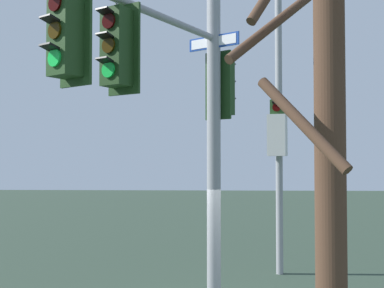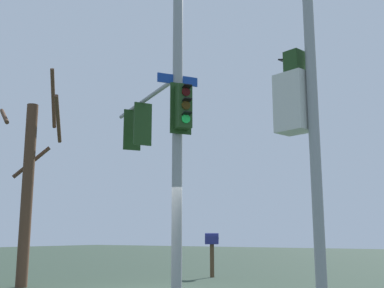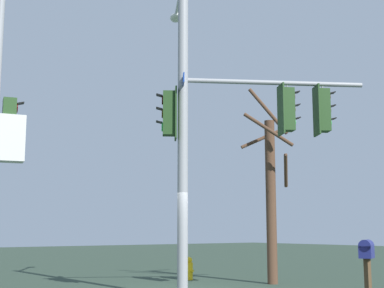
# 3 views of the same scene
# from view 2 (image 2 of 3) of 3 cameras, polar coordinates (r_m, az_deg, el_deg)

# --- Properties ---
(main_signal_pole_assembly) EXTENTS (4.89, 4.66, 8.29)m
(main_signal_pole_assembly) POSITION_cam_2_polar(r_m,az_deg,el_deg) (12.94, -3.92, 3.85)
(main_signal_pole_assembly) COLOR gray
(main_signal_pole_assembly) RESTS_ON ground
(secondary_pole_assembly) EXTENTS (0.60, 0.81, 8.28)m
(secondary_pole_assembly) POSITION_cam_2_polar(r_m,az_deg,el_deg) (8.79, 12.90, 6.59)
(secondary_pole_assembly) COLOR gray
(secondary_pole_assembly) RESTS_ON ground
(mailbox) EXTENTS (0.41, 0.50, 1.41)m
(mailbox) POSITION_cam_2_polar(r_m,az_deg,el_deg) (16.01, 2.39, -11.65)
(mailbox) COLOR #4C3823
(mailbox) RESTS_ON ground
(bare_tree_behind_pole) EXTENTS (2.11, 2.10, 5.89)m
(bare_tree_behind_pole) POSITION_cam_2_polar(r_m,az_deg,el_deg) (13.82, -18.90, -4.40)
(bare_tree_behind_pole) COLOR #4D3424
(bare_tree_behind_pole) RESTS_ON ground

